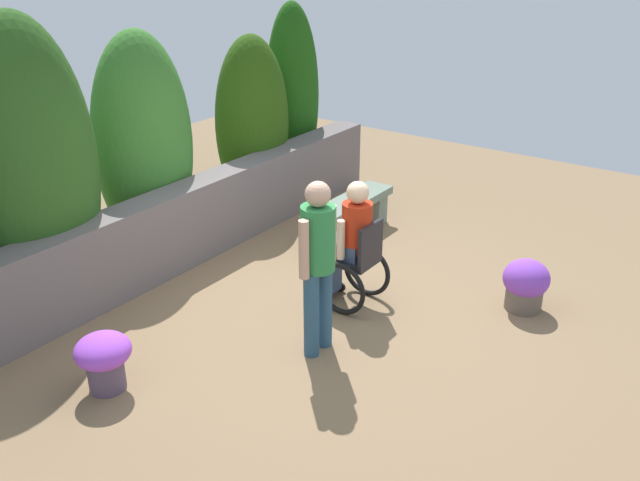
% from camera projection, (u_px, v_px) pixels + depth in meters
% --- Properties ---
extents(ground_plane, '(12.56, 12.56, 0.00)m').
position_uv_depth(ground_plane, '(320.00, 313.00, 6.89)').
color(ground_plane, '#836849').
extents(stone_retaining_wall, '(7.01, 0.37, 0.90)m').
position_uv_depth(stone_retaining_wall, '(179.00, 227.00, 7.72)').
color(stone_retaining_wall, slate).
rests_on(stone_retaining_wall, ground).
extents(hedge_backdrop, '(6.73, 1.10, 2.89)m').
position_uv_depth(hedge_backdrop, '(110.00, 151.00, 7.35)').
color(hedge_backdrop, '#204B22').
rests_on(hedge_backdrop, ground).
extents(stone_bench, '(1.53, 0.38, 0.48)m').
position_uv_depth(stone_bench, '(348.00, 212.00, 8.48)').
color(stone_bench, slate).
rests_on(stone_bench, ground).
extents(person_in_wheelchair, '(0.53, 0.66, 1.33)m').
position_uv_depth(person_in_wheelchair, '(352.00, 248.00, 6.83)').
color(person_in_wheelchair, black).
rests_on(person_in_wheelchair, ground).
extents(person_standing_companion, '(0.49, 0.30, 1.63)m').
position_uv_depth(person_standing_companion, '(318.00, 257.00, 5.92)').
color(person_standing_companion, '#2C506C').
rests_on(person_standing_companion, ground).
extents(flower_pot_purple_near, '(0.47, 0.47, 0.51)m').
position_uv_depth(flower_pot_purple_near, '(104.00, 357.00, 5.65)').
color(flower_pot_purple_near, '#55465B').
rests_on(flower_pot_purple_near, ground).
extents(flower_pot_terracotta_by_wall, '(0.46, 0.46, 0.53)m').
position_uv_depth(flower_pot_terracotta_by_wall, '(526.00, 284.00, 6.87)').
color(flower_pot_terracotta_by_wall, '#61554B').
rests_on(flower_pot_terracotta_by_wall, ground).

